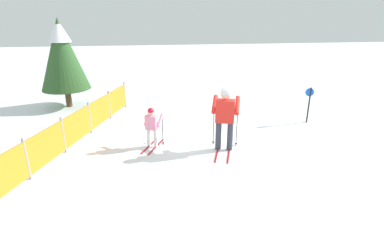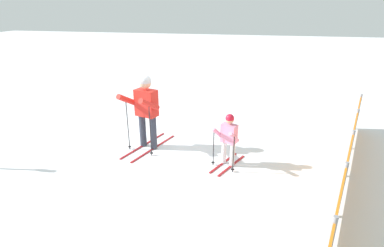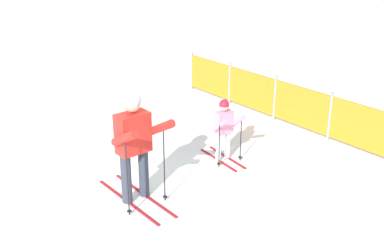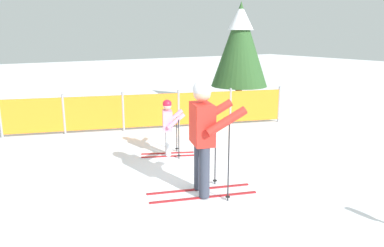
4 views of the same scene
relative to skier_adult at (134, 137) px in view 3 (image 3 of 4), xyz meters
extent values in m
plane|color=white|center=(-0.17, 0.02, -1.07)|extent=(60.00, 60.00, 0.00)
cube|color=maroon|center=(0.02, 0.16, -1.06)|extent=(1.61, 0.57, 0.02)
cube|color=maroon|center=(-0.08, -0.14, -1.06)|extent=(1.61, 0.57, 0.02)
cylinder|color=#333847|center=(0.02, 0.16, -0.65)|extent=(0.16, 0.16, 0.80)
cylinder|color=#333847|center=(-0.08, -0.14, -0.65)|extent=(0.16, 0.16, 0.80)
cube|color=red|center=(-0.03, 0.01, 0.06)|extent=(0.42, 0.56, 0.62)
cylinder|color=red|center=(0.33, 0.22, 0.15)|extent=(0.62, 0.31, 0.42)
cylinder|color=red|center=(0.14, -0.37, 0.15)|extent=(0.62, 0.31, 0.42)
sphere|color=#D8AD8C|center=(-0.03, 0.01, 0.52)|extent=(0.27, 0.27, 0.27)
sphere|color=silver|center=(-0.03, 0.01, 0.57)|extent=(0.28, 0.28, 0.28)
cylinder|color=black|center=(0.38, 0.22, -0.45)|extent=(0.02, 0.02, 1.24)
cylinder|color=black|center=(0.38, 0.22, -1.01)|extent=(0.07, 0.07, 0.01)
cylinder|color=black|center=(0.17, -0.40, -0.45)|extent=(0.02, 0.02, 1.24)
cylinder|color=black|center=(0.17, -0.40, -1.01)|extent=(0.07, 0.07, 0.01)
cube|color=maroon|center=(0.48, 2.06, -1.06)|extent=(1.01, 0.50, 0.02)
cube|color=maroon|center=(0.39, 1.88, -1.06)|extent=(1.01, 0.50, 0.02)
cylinder|color=silver|center=(0.48, 2.06, -0.79)|extent=(0.10, 0.10, 0.52)
cylinder|color=silver|center=(0.39, 1.88, -0.79)|extent=(0.10, 0.10, 0.52)
cube|color=pink|center=(0.43, 1.97, -0.33)|extent=(0.30, 0.37, 0.40)
cylinder|color=pink|center=(0.66, 2.09, -0.30)|extent=(0.37, 0.23, 0.32)
cylinder|color=pink|center=(0.49, 1.72, -0.30)|extent=(0.37, 0.23, 0.32)
sphere|color=#D8AD8C|center=(0.43, 1.97, -0.03)|extent=(0.17, 0.17, 0.17)
sphere|color=red|center=(0.43, 1.97, 0.00)|extent=(0.18, 0.18, 0.18)
cylinder|color=black|center=(0.72, 2.10, -0.67)|extent=(0.02, 0.02, 0.80)
cylinder|color=black|center=(0.72, 2.10, -1.01)|extent=(0.07, 0.07, 0.01)
cylinder|color=black|center=(0.52, 1.67, -0.67)|extent=(0.02, 0.02, 0.80)
cylinder|color=black|center=(0.52, 1.67, -1.01)|extent=(0.07, 0.07, 0.01)
cylinder|color=gray|center=(-2.31, 5.23, -0.56)|extent=(0.06, 0.06, 1.01)
cylinder|color=gray|center=(-0.95, 4.78, -0.56)|extent=(0.06, 0.06, 1.01)
cylinder|color=gray|center=(0.42, 4.32, -0.56)|extent=(0.06, 0.06, 1.01)
cylinder|color=gray|center=(1.79, 3.87, -0.56)|extent=(0.06, 0.06, 1.01)
cube|color=orange|center=(-1.63, 5.00, -0.56)|extent=(1.38, 0.48, 0.84)
cube|color=orange|center=(-0.26, 4.55, -0.56)|extent=(1.38, 0.48, 0.84)
cube|color=orange|center=(1.10, 4.10, -0.56)|extent=(1.38, 0.48, 0.84)
cube|color=orange|center=(2.47, 3.65, -0.56)|extent=(1.38, 0.48, 0.84)
camera|label=1|loc=(-7.41, 1.98, 2.50)|focal=28.00mm
camera|label=2|loc=(6.17, 2.40, 2.15)|focal=28.00mm
camera|label=3|loc=(4.22, -5.05, 2.85)|focal=45.00mm
camera|label=4|loc=(-3.02, -4.51, 1.36)|focal=35.00mm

